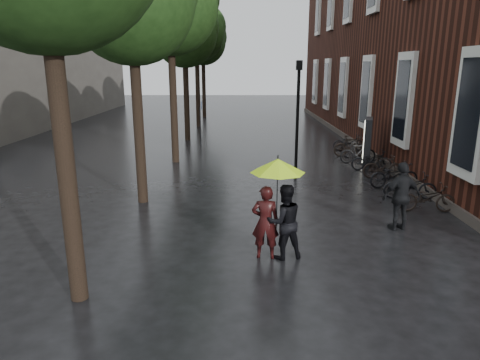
{
  "coord_description": "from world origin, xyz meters",
  "views": [
    {
      "loc": [
        -0.96,
        -6.29,
        4.27
      ],
      "look_at": [
        -0.94,
        5.02,
        1.25
      ],
      "focal_mm": 32.0,
      "sensor_mm": 36.0,
      "label": 1
    }
  ],
  "objects_px": {
    "person_burgundy": "(265,222)",
    "parked_bicycles": "(377,163)",
    "lamp_post": "(298,107)",
    "person_black": "(284,222)",
    "pedestrian_walking": "(401,196)",
    "ad_lightbox": "(367,142)"
  },
  "relations": [
    {
      "from": "person_burgundy",
      "to": "parked_bicycles",
      "type": "xyz_separation_m",
      "value": [
        4.99,
        7.77,
        -0.4
      ]
    },
    {
      "from": "pedestrian_walking",
      "to": "parked_bicycles",
      "type": "relative_size",
      "value": 0.18
    },
    {
      "from": "person_burgundy",
      "to": "person_black",
      "type": "xyz_separation_m",
      "value": [
        0.43,
        0.0,
        0.01
      ]
    },
    {
      "from": "pedestrian_walking",
      "to": "ad_lightbox",
      "type": "relative_size",
      "value": 0.89
    },
    {
      "from": "pedestrian_walking",
      "to": "person_black",
      "type": "bearing_deg",
      "value": 14.52
    },
    {
      "from": "parked_bicycles",
      "to": "lamp_post",
      "type": "height_order",
      "value": "lamp_post"
    },
    {
      "from": "person_burgundy",
      "to": "person_black",
      "type": "bearing_deg",
      "value": -174.7
    },
    {
      "from": "person_burgundy",
      "to": "lamp_post",
      "type": "distance_m",
      "value": 8.26
    },
    {
      "from": "person_burgundy",
      "to": "parked_bicycles",
      "type": "bearing_deg",
      "value": -117.76
    },
    {
      "from": "person_burgundy",
      "to": "lamp_post",
      "type": "bearing_deg",
      "value": -97.34
    },
    {
      "from": "pedestrian_walking",
      "to": "person_burgundy",
      "type": "bearing_deg",
      "value": 11.78
    },
    {
      "from": "pedestrian_walking",
      "to": "ad_lightbox",
      "type": "distance_m",
      "value": 7.78
    },
    {
      "from": "person_burgundy",
      "to": "parked_bicycles",
      "type": "height_order",
      "value": "person_burgundy"
    },
    {
      "from": "person_burgundy",
      "to": "lamp_post",
      "type": "height_order",
      "value": "lamp_post"
    },
    {
      "from": "person_burgundy",
      "to": "person_black",
      "type": "distance_m",
      "value": 0.43
    },
    {
      "from": "person_burgundy",
      "to": "parked_bicycles",
      "type": "relative_size",
      "value": 0.17
    },
    {
      "from": "person_burgundy",
      "to": "ad_lightbox",
      "type": "bearing_deg",
      "value": -113.12
    },
    {
      "from": "person_black",
      "to": "parked_bicycles",
      "type": "relative_size",
      "value": 0.17
    },
    {
      "from": "person_burgundy",
      "to": "ad_lightbox",
      "type": "relative_size",
      "value": 0.82
    },
    {
      "from": "pedestrian_walking",
      "to": "lamp_post",
      "type": "height_order",
      "value": "lamp_post"
    },
    {
      "from": "person_black",
      "to": "lamp_post",
      "type": "bearing_deg",
      "value": -113.6
    },
    {
      "from": "person_black",
      "to": "lamp_post",
      "type": "distance_m",
      "value": 8.17
    }
  ]
}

